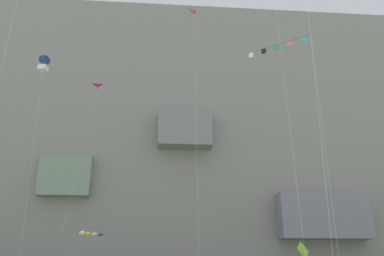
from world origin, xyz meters
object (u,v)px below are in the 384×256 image
at_px(kite_delta_upper_right, 96,98).
at_px(kite_box_low_right, 44,64).
at_px(kite_banner_mid_right, 280,55).
at_px(kite_diamond_mid_left, 303,251).
at_px(kite_delta_high_right, 197,30).
at_px(kite_windsock_near_cliff, 87,234).

relative_size(kite_delta_upper_right, kite_box_low_right, 1.05).
xyz_separation_m(kite_banner_mid_right, kite_delta_upper_right, (-21.72, 17.83, 3.21)).
bearing_deg(kite_banner_mid_right, kite_diamond_mid_left, 68.81).
bearing_deg(kite_banner_mid_right, kite_delta_high_right, 168.90).
bearing_deg(kite_diamond_mid_left, kite_box_low_right, -164.90).
xyz_separation_m(kite_windsock_near_cliff, kite_diamond_mid_left, (26.22, 2.99, -1.65)).
height_order(kite_delta_high_right, kite_windsock_near_cliff, kite_delta_high_right).
relative_size(kite_delta_high_right, kite_windsock_near_cliff, 3.67).
height_order(kite_box_low_right, kite_diamond_mid_left, kite_box_low_right).
xyz_separation_m(kite_delta_upper_right, kite_windsock_near_cliff, (1.75, -4.71, -19.61)).
relative_size(kite_delta_upper_right, kite_diamond_mid_left, 3.89).
distance_m(kite_delta_upper_right, kite_diamond_mid_left, 35.17).
distance_m(kite_delta_high_right, kite_diamond_mid_left, 29.97).
bearing_deg(kite_windsock_near_cliff, kite_box_low_right, -136.18).
xyz_separation_m(kite_delta_high_right, kite_banner_mid_right, (8.30, -1.63, -3.80)).
bearing_deg(kite_delta_high_right, kite_windsock_near_cliff, 135.46).
relative_size(kite_delta_upper_right, kite_windsock_near_cliff, 3.47).
height_order(kite_delta_upper_right, kite_diamond_mid_left, kite_delta_upper_right).
distance_m(kite_banner_mid_right, kite_box_low_right, 27.04).
bearing_deg(kite_windsock_near_cliff, kite_banner_mid_right, -33.30).
bearing_deg(kite_delta_upper_right, kite_diamond_mid_left, -3.52).
bearing_deg(kite_delta_upper_right, kite_delta_high_right, -50.36).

